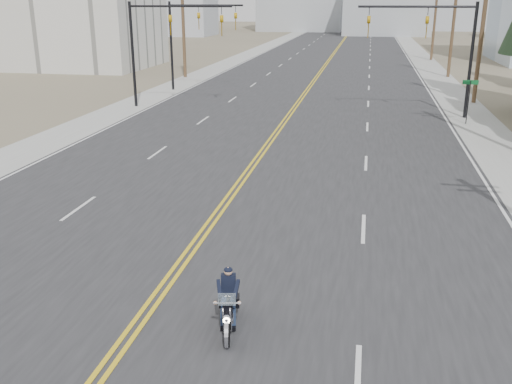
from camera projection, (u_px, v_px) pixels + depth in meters
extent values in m
cube|color=#303033|center=(330.00, 58.00, 73.38)|extent=(20.00, 200.00, 0.01)
cube|color=#A5A5A0|center=(243.00, 57.00, 75.45)|extent=(3.00, 200.00, 0.01)
cube|color=#A5A5A0|center=(423.00, 60.00, 71.31)|extent=(3.00, 200.00, 0.01)
cylinder|color=black|center=(133.00, 55.00, 38.88)|extent=(0.20, 0.20, 7.00)
cylinder|color=black|center=(180.00, 6.00, 37.23)|extent=(7.00, 0.14, 0.14)
imported|color=#BF8C0C|center=(170.00, 17.00, 37.56)|extent=(0.21, 0.26, 1.30)
imported|color=#BF8C0C|center=(222.00, 17.00, 36.93)|extent=(0.21, 0.26, 1.30)
cylinder|color=black|center=(471.00, 62.00, 34.92)|extent=(0.20, 0.20, 7.00)
cylinder|color=black|center=(417.00, 7.00, 34.53)|extent=(7.00, 0.14, 0.14)
imported|color=#BF8C0C|center=(427.00, 18.00, 34.61)|extent=(0.21, 0.26, 1.30)
imported|color=#BF8C0C|center=(369.00, 18.00, 35.24)|extent=(0.21, 0.26, 1.30)
cylinder|color=black|center=(171.00, 47.00, 46.33)|extent=(0.20, 0.20, 7.00)
cylinder|color=black|center=(206.00, 5.00, 44.76)|extent=(6.00, 0.14, 0.14)
imported|color=#BF8C0C|center=(199.00, 14.00, 45.08)|extent=(0.21, 0.26, 1.30)
imported|color=#BF8C0C|center=(236.00, 14.00, 44.54)|extent=(0.21, 0.26, 1.30)
cylinder|color=black|center=(468.00, 103.00, 33.80)|extent=(0.06, 0.06, 2.60)
cube|color=#0C5926|center=(471.00, 82.00, 33.41)|extent=(0.90, 0.03, 0.25)
cylinder|color=brown|center=(483.00, 24.00, 39.60)|extent=(0.30, 0.30, 11.00)
cylinder|color=brown|center=(454.00, 15.00, 53.47)|extent=(0.30, 0.30, 11.50)
cylinder|color=brown|center=(435.00, 14.00, 69.37)|extent=(0.30, 0.30, 11.00)
cylinder|color=brown|center=(183.00, 21.00, 53.48)|extent=(0.30, 0.30, 10.50)
cube|color=#ADB2B7|center=(387.00, 1.00, 120.89)|extent=(18.00, 14.00, 14.00)
cube|color=#B7BCC6|center=(455.00, 5.00, 141.41)|extent=(14.00, 14.00, 12.00)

